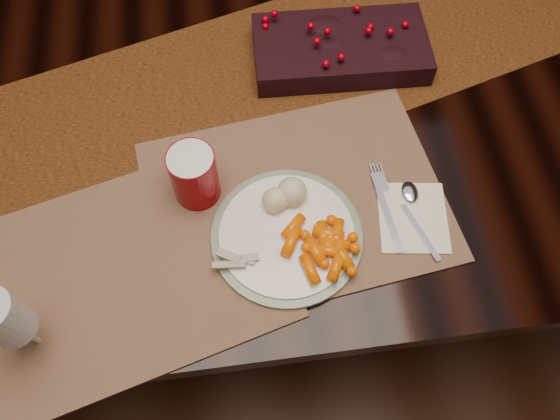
{
  "coord_description": "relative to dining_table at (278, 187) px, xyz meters",
  "views": [
    {
      "loc": [
        -0.08,
        -0.67,
        1.56
      ],
      "look_at": [
        -0.03,
        -0.28,
        0.8
      ],
      "focal_mm": 35.0,
      "sensor_mm": 36.0,
      "label": 1
    }
  ],
  "objects": [
    {
      "name": "fork",
      "position": [
        0.15,
        -0.29,
        0.39
      ],
      "size": [
        0.04,
        0.15,
        0.0
      ],
      "primitive_type": null,
      "rotation": [
        0.0,
        0.0,
        0.09
      ],
      "color": "#ADAEC6",
      "rests_on": "napkin"
    },
    {
      "name": "dinner_plate",
      "position": [
        -0.02,
        -0.31,
        0.39
      ],
      "size": [
        0.29,
        0.29,
        0.01
      ],
      "primitive_type": "cylinder",
      "rotation": [
        0.0,
        0.0,
        -0.19
      ],
      "color": "white",
      "rests_on": "placemat_main"
    },
    {
      "name": "mashed_potatoes",
      "position": [
        -0.03,
        -0.25,
        0.42
      ],
      "size": [
        0.1,
        0.09,
        0.05
      ],
      "primitive_type": null,
      "rotation": [
        0.0,
        0.0,
        0.26
      ],
      "color": "#CABF88",
      "rests_on": "dinner_plate"
    },
    {
      "name": "placemat_second",
      "position": [
        -0.28,
        -0.33,
        0.38
      ],
      "size": [
        0.54,
        0.45,
        0.0
      ],
      "primitive_type": "cube",
      "rotation": [
        0.0,
        0.0,
        0.26
      ],
      "color": "#8F5F44",
      "rests_on": "dining_table"
    },
    {
      "name": "placemat_main",
      "position": [
        -0.0,
        -0.24,
        0.38
      ],
      "size": [
        0.53,
        0.42,
        0.0
      ],
      "primitive_type": "cube",
      "rotation": [
        0.0,
        0.0,
        0.13
      ],
      "color": "#895E3F",
      "rests_on": "dining_table"
    },
    {
      "name": "napkin",
      "position": [
        0.19,
        -0.3,
        0.38
      ],
      "size": [
        0.13,
        0.14,
        0.0
      ],
      "primitive_type": "cube",
      "rotation": [
        0.0,
        0.0,
        -0.14
      ],
      "color": "white",
      "rests_on": "placemat_main"
    },
    {
      "name": "red_cup",
      "position": [
        -0.16,
        -0.21,
        0.43
      ],
      "size": [
        0.1,
        0.1,
        0.1
      ],
      "primitive_type": "cylinder",
      "rotation": [
        0.0,
        0.0,
        0.32
      ],
      "color": "#8A0108",
      "rests_on": "placemat_main"
    },
    {
      "name": "dining_table",
      "position": [
        0.0,
        0.0,
        0.0
      ],
      "size": [
        1.8,
        1.0,
        0.75
      ],
      "primitive_type": "cube",
      "color": "black",
      "rests_on": "floor"
    },
    {
      "name": "centerpiece",
      "position": [
        0.13,
        0.06,
        0.41
      ],
      "size": [
        0.33,
        0.18,
        0.07
      ],
      "primitive_type": null,
      "rotation": [
        0.0,
        0.0,
        -0.04
      ],
      "color": "black",
      "rests_on": "table_runner"
    },
    {
      "name": "floor",
      "position": [
        0.0,
        0.0,
        -0.38
      ],
      "size": [
        5.0,
        5.0,
        0.0
      ],
      "primitive_type": "plane",
      "color": "black",
      "rests_on": "ground"
    },
    {
      "name": "baby_carrots",
      "position": [
        0.02,
        -0.34,
        0.4
      ],
      "size": [
        0.14,
        0.13,
        0.02
      ],
      "primitive_type": null,
      "rotation": [
        0.0,
        0.0,
        0.38
      ],
      "color": "#FA6200",
      "rests_on": "dinner_plate"
    },
    {
      "name": "spoon",
      "position": [
        0.19,
        -0.31,
        0.39
      ],
      "size": [
        0.07,
        0.14,
        0.0
      ],
      "primitive_type": null,
      "rotation": [
        0.0,
        0.0,
        0.32
      ],
      "color": "silver",
      "rests_on": "napkin"
    },
    {
      "name": "turkey_shreds",
      "position": [
        -0.11,
        -0.35,
        0.4
      ],
      "size": [
        0.08,
        0.07,
        0.02
      ],
      "primitive_type": null,
      "rotation": [
        0.0,
        0.0,
        -0.19
      ],
      "color": "#C7AB93",
      "rests_on": "dinner_plate"
    },
    {
      "name": "table_runner",
      "position": [
        0.05,
        0.05,
        0.38
      ],
      "size": [
        1.78,
        0.85,
        0.0
      ],
      "primitive_type": "cube",
      "rotation": [
        0.0,
        0.0,
        0.29
      ],
      "color": "black",
      "rests_on": "dining_table"
    },
    {
      "name": "wine_glass",
      "position": [
        -0.41,
        -0.43,
        0.46
      ],
      "size": [
        0.07,
        0.07,
        0.17
      ],
      "primitive_type": null,
      "rotation": [
        0.0,
        0.0,
        -0.25
      ],
      "color": "white",
      "rests_on": "dining_table"
    }
  ]
}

